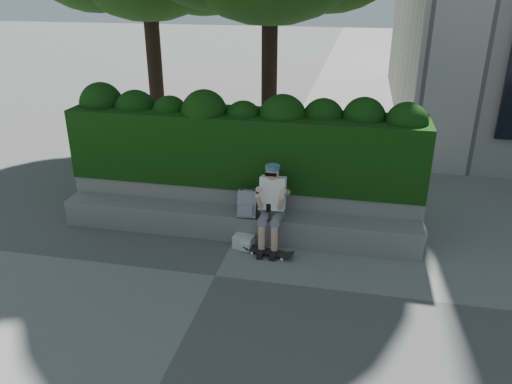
% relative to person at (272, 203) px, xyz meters
% --- Properties ---
extents(ground, '(80.00, 80.00, 0.00)m').
position_rel_person_xyz_m(ground, '(-0.64, -1.07, -0.75)').
color(ground, slate).
rests_on(ground, ground).
extents(bench_ledge, '(6.00, 0.45, 0.45)m').
position_rel_person_xyz_m(bench_ledge, '(-0.64, 0.18, -0.53)').
color(bench_ledge, gray).
rests_on(bench_ledge, ground).
extents(planter_wall, '(6.00, 0.50, 0.75)m').
position_rel_person_xyz_m(planter_wall, '(-0.64, 0.66, -0.38)').
color(planter_wall, gray).
rests_on(planter_wall, ground).
extents(hedge, '(6.00, 1.00, 1.20)m').
position_rel_person_xyz_m(hedge, '(-0.64, 0.88, 0.60)').
color(hedge, black).
rests_on(hedge, planter_wall).
extents(person, '(0.40, 0.76, 1.38)m').
position_rel_person_xyz_m(person, '(0.00, 0.00, 0.00)').
color(person, slate).
rests_on(person, ground).
extents(skateboard, '(0.73, 0.30, 0.07)m').
position_rel_person_xyz_m(skateboard, '(0.01, -0.32, -0.69)').
color(skateboard, black).
rests_on(skateboard, ground).
extents(backpack_plaid, '(0.31, 0.18, 0.44)m').
position_rel_person_xyz_m(backpack_plaid, '(-0.42, 0.08, -0.08)').
color(backpack_plaid, '#B6B5BA').
rests_on(backpack_plaid, bench_ledge).
extents(backpack_ground, '(0.34, 0.27, 0.20)m').
position_rel_person_xyz_m(backpack_ground, '(-0.43, -0.15, -0.65)').
color(backpack_ground, beige).
rests_on(backpack_ground, ground).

